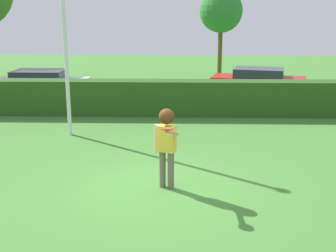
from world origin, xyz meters
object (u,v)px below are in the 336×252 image
(parked_car_white, at_px, (40,83))
(lamppost, at_px, (64,27))
(person, at_px, (166,138))
(parked_car_red, at_px, (258,80))
(frisbee, at_px, (167,130))
(willow_tree, at_px, (221,11))

(parked_car_white, bearing_deg, lamppost, -64.89)
(person, height_order, parked_car_white, person)
(parked_car_red, bearing_deg, frisbee, -107.83)
(person, xyz_separation_m, parked_car_white, (-5.98, 10.21, -0.46))
(frisbee, bearing_deg, parked_car_red, 72.17)
(frisbee, relative_size, lamppost, 0.04)
(lamppost, bearing_deg, person, -53.21)
(frisbee, relative_size, parked_car_red, 0.06)
(frisbee, bearing_deg, person, 92.59)
(parked_car_white, bearing_deg, willow_tree, 38.39)
(frisbee, xyz_separation_m, parked_car_white, (-6.01, 10.92, -0.84))
(frisbee, xyz_separation_m, lamppost, (-3.22, 4.97, 1.82))
(lamppost, distance_m, parked_car_red, 10.24)
(frisbee, distance_m, parked_car_red, 12.54)
(parked_car_white, bearing_deg, parked_car_red, 5.77)
(person, distance_m, willow_tree, 17.36)
(person, xyz_separation_m, frisbee, (0.03, -0.71, 0.38))
(willow_tree, bearing_deg, frisbee, -98.12)
(lamppost, relative_size, willow_tree, 1.21)
(parked_car_white, xyz_separation_m, parked_car_red, (9.84, 0.99, 0.00))
(person, bearing_deg, parked_car_red, 70.97)
(lamppost, bearing_deg, parked_car_white, 115.11)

